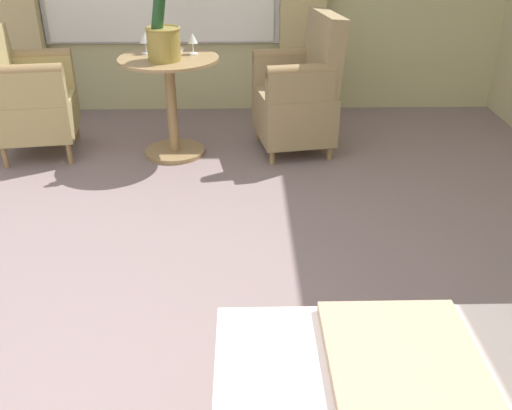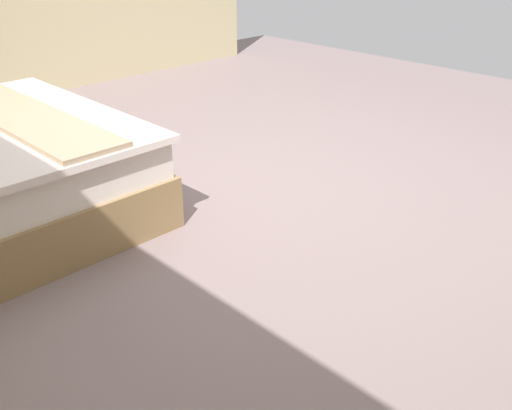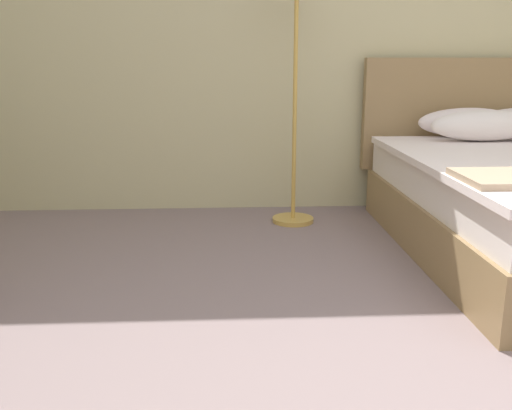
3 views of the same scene
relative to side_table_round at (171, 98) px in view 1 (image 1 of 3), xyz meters
The scene contains 7 objects.
side_table_round is the anchor object (origin of this frame).
champagne_bucket 0.42m from the side_table_round, 10.74° to the right, with size 0.22×0.22×0.50m.
wine_glass_near_bucket 0.41m from the side_table_round, 118.64° to the left, with size 0.07×0.07×0.14m.
wine_glass_near_edge 0.42m from the side_table_round, 124.58° to the right, with size 0.07×0.07×0.14m.
snack_plate 0.34m from the side_table_round, behind, with size 0.18×0.18×0.04m.
armchair_by_window 0.89m from the side_table_round, 94.16° to the left, with size 0.63×0.61×0.95m.
armchair_facing_bed 0.98m from the side_table_round, 91.31° to the right, with size 0.60×0.59×0.87m.
Camera 1 is at (1.43, 0.65, 1.58)m, focal length 40.00 mm.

